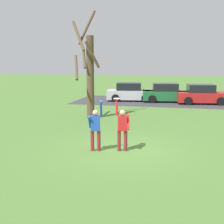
% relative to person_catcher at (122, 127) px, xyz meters
% --- Properties ---
extents(ground_plane, '(120.00, 120.00, 0.00)m').
position_rel_person_catcher_xyz_m(ground_plane, '(-0.10, 0.08, -0.98)').
color(ground_plane, '#4C7533').
extents(person_catcher, '(0.57, 0.48, 2.08)m').
position_rel_person_catcher_xyz_m(person_catcher, '(0.00, 0.00, 0.00)').
color(person_catcher, maroon).
rests_on(person_catcher, ground_plane).
extents(person_defender, '(0.60, 0.52, 2.04)m').
position_rel_person_catcher_xyz_m(person_defender, '(-1.03, -0.24, -0.00)').
color(person_defender, maroon).
rests_on(person_defender, ground_plane).
extents(frisbee_disc, '(0.25, 0.25, 0.02)m').
position_rel_person_catcher_xyz_m(frisbee_disc, '(-0.22, -0.05, 1.11)').
color(frisbee_disc, white).
rests_on(frisbee_disc, person_catcher).
extents(parked_car_silver, '(4.32, 2.48, 1.59)m').
position_rel_person_catcher_xyz_m(parked_car_silver, '(-2.29, 15.11, -0.25)').
color(parked_car_silver, '#BCBCC1').
rests_on(parked_car_silver, ground_plane).
extents(parked_car_green, '(4.32, 2.48, 1.59)m').
position_rel_person_catcher_xyz_m(parked_car_green, '(0.86, 15.16, -0.25)').
color(parked_car_green, '#1E6633').
rests_on(parked_car_green, ground_plane).
extents(parked_car_red, '(4.32, 2.48, 1.59)m').
position_rel_person_catcher_xyz_m(parked_car_red, '(3.78, 14.63, -0.25)').
color(parked_car_red, red).
rests_on(parked_car_red, ground_plane).
extents(parking_strip, '(15.72, 6.40, 0.01)m').
position_rel_person_catcher_xyz_m(parking_strip, '(0.87, 15.00, -0.98)').
color(parking_strip, '#38383D').
rests_on(parking_strip, ground_plane).
extents(bare_tree_tall, '(1.84, 1.98, 6.54)m').
position_rel_person_catcher_xyz_m(bare_tree_tall, '(-3.33, 6.35, 1.87)').
color(bare_tree_tall, brown).
rests_on(bare_tree_tall, ground_plane).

